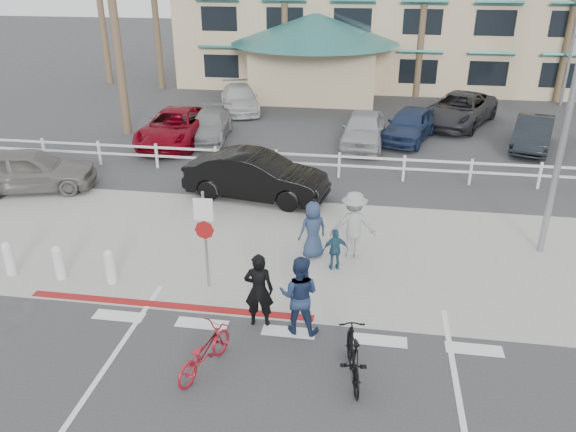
% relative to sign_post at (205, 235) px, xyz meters
% --- Properties ---
extents(ground, '(140.00, 140.00, 0.00)m').
position_rel_sign_post_xyz_m(ground, '(2.30, -2.20, -1.45)').
color(ground, '#333335').
extents(bike_path, '(12.00, 16.00, 0.01)m').
position_rel_sign_post_xyz_m(bike_path, '(2.30, -4.20, -1.45)').
color(bike_path, '#333335').
rests_on(bike_path, ground).
extents(sidewalk_plaza, '(22.00, 7.00, 0.01)m').
position_rel_sign_post_xyz_m(sidewalk_plaza, '(2.30, 2.30, -1.44)').
color(sidewalk_plaza, gray).
rests_on(sidewalk_plaza, ground).
extents(cross_street, '(40.00, 5.00, 0.01)m').
position_rel_sign_post_xyz_m(cross_street, '(2.30, 6.30, -1.45)').
color(cross_street, '#333335').
rests_on(cross_street, ground).
extents(parking_lot, '(50.00, 16.00, 0.01)m').
position_rel_sign_post_xyz_m(parking_lot, '(2.30, 15.80, -1.45)').
color(parking_lot, '#333335').
rests_on(parking_lot, ground).
extents(curb_red, '(7.00, 0.25, 0.02)m').
position_rel_sign_post_xyz_m(curb_red, '(-0.70, -1.00, -1.44)').
color(curb_red, maroon).
rests_on(curb_red, ground).
extents(rail_fence, '(29.40, 0.16, 1.00)m').
position_rel_sign_post_xyz_m(rail_fence, '(2.80, 8.30, -0.95)').
color(rail_fence, silver).
rests_on(rail_fence, ground).
extents(sign_post, '(0.50, 0.10, 2.90)m').
position_rel_sign_post_xyz_m(sign_post, '(0.00, 0.00, 0.00)').
color(sign_post, gray).
rests_on(sign_post, ground).
extents(bollard_0, '(0.26, 0.26, 0.95)m').
position_rel_sign_post_xyz_m(bollard_0, '(-2.50, -0.20, -0.97)').
color(bollard_0, silver).
rests_on(bollard_0, ground).
extents(bollard_1, '(0.26, 0.26, 0.95)m').
position_rel_sign_post_xyz_m(bollard_1, '(-3.90, -0.20, -0.97)').
color(bollard_1, silver).
rests_on(bollard_1, ground).
extents(bollard_2, '(0.26, 0.26, 0.95)m').
position_rel_sign_post_xyz_m(bollard_2, '(-5.30, -0.20, -0.97)').
color(bollard_2, silver).
rests_on(bollard_2, ground).
extents(streetlight_0, '(0.60, 2.00, 9.00)m').
position_rel_sign_post_xyz_m(streetlight_0, '(8.80, 3.30, 3.05)').
color(streetlight_0, gray).
rests_on(streetlight_0, ground).
extents(bike_red, '(1.12, 1.82, 0.90)m').
position_rel_sign_post_xyz_m(bike_red, '(0.82, -3.09, -1.00)').
color(bike_red, maroon).
rests_on(bike_red, ground).
extents(rider_red, '(0.69, 0.48, 1.80)m').
position_rel_sign_post_xyz_m(rider_red, '(1.60, -1.38, -0.55)').
color(rider_red, black).
rests_on(rider_red, ground).
extents(bike_black, '(0.80, 1.86, 1.08)m').
position_rel_sign_post_xyz_m(bike_black, '(3.77, -2.86, -0.91)').
color(bike_black, black).
rests_on(bike_black, ground).
extents(rider_black, '(0.94, 0.75, 1.85)m').
position_rel_sign_post_xyz_m(rider_black, '(2.51, -1.48, -0.52)').
color(rider_black, '#1B2949').
rests_on(rider_black, ground).
extents(pedestrian_a, '(1.33, 0.88, 1.93)m').
position_rel_sign_post_xyz_m(pedestrian_a, '(3.51, 2.16, -0.48)').
color(pedestrian_a, gray).
rests_on(pedestrian_a, ground).
extents(pedestrian_child, '(0.74, 0.47, 1.18)m').
position_rel_sign_post_xyz_m(pedestrian_child, '(3.09, 1.37, -0.86)').
color(pedestrian_child, navy).
rests_on(pedestrian_child, ground).
extents(pedestrian_b, '(0.95, 0.86, 1.63)m').
position_rel_sign_post_xyz_m(pedestrian_b, '(2.42, 2.00, -0.64)').
color(pedestrian_b, '#24334F').
rests_on(pedestrian_b, ground).
extents(car_white_sedan, '(5.11, 2.51, 1.61)m').
position_rel_sign_post_xyz_m(car_white_sedan, '(0.03, 5.89, -0.64)').
color(car_white_sedan, black).
rests_on(car_white_sedan, ground).
extents(car_red_compact, '(4.84, 2.97, 1.54)m').
position_rel_sign_post_xyz_m(car_red_compact, '(-8.09, 5.36, -0.68)').
color(car_red_compact, slate).
rests_on(car_red_compact, ground).
extents(lot_car_0, '(2.60, 5.41, 1.49)m').
position_rel_sign_post_xyz_m(lot_car_0, '(-4.89, 11.62, -0.71)').
color(lot_car_0, maroon).
rests_on(lot_car_0, ground).
extents(lot_car_1, '(2.14, 4.40, 1.23)m').
position_rel_sign_post_xyz_m(lot_car_1, '(-3.55, 12.52, -0.83)').
color(lot_car_1, gray).
rests_on(lot_car_1, ground).
extents(lot_car_2, '(2.03, 4.51, 1.50)m').
position_rel_sign_post_xyz_m(lot_car_2, '(3.47, 12.52, -0.70)').
color(lot_car_2, '#9FA2A6').
rests_on(lot_car_2, ground).
extents(lot_car_3, '(2.67, 4.49, 1.40)m').
position_rel_sign_post_xyz_m(lot_car_3, '(10.76, 13.18, -0.75)').
color(lot_car_3, black).
rests_on(lot_car_3, ground).
extents(lot_car_4, '(3.20, 4.97, 1.34)m').
position_rel_sign_post_xyz_m(lot_car_4, '(-3.39, 17.80, -0.78)').
color(lot_car_4, silver).
rests_on(lot_car_4, ground).
extents(lot_car_5, '(4.67, 6.17, 1.56)m').
position_rel_sign_post_xyz_m(lot_car_5, '(8.03, 16.71, -0.67)').
color(lot_car_5, '#252529').
rests_on(lot_car_5, ground).
extents(lot_car_6, '(3.01, 4.67, 1.48)m').
position_rel_sign_post_xyz_m(lot_car_6, '(5.51, 13.64, -0.71)').
color(lot_car_6, '#1C2B4B').
rests_on(lot_car_6, ground).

